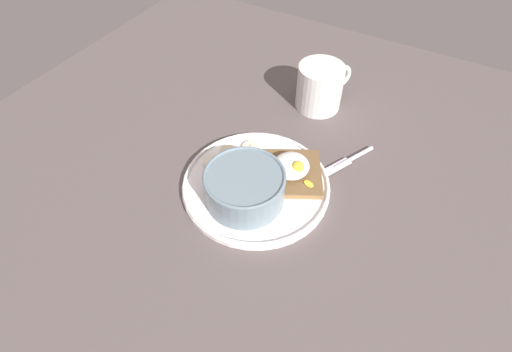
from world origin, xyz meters
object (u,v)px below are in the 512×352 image
at_px(banana_slice_front, 250,158).
at_px(banana_slice_left, 228,153).
at_px(banana_slice_right, 251,147).
at_px(banana_slice_back, 215,161).
at_px(poached_egg, 292,166).
at_px(coffee_mug, 320,86).
at_px(toast_slice, 291,173).
at_px(knife, 347,161).
at_px(oatmeal_bowl, 244,186).

height_order(banana_slice_front, banana_slice_left, banana_slice_front).
height_order(banana_slice_front, banana_slice_right, banana_slice_front).
distance_m(banana_slice_left, banana_slice_back, 0.03).
xyz_separation_m(poached_egg, banana_slice_left, (0.01, -0.12, -0.02)).
distance_m(poached_egg, coffee_mug, 0.23).
relative_size(banana_slice_back, banana_slice_right, 0.94).
bearing_deg(toast_slice, banana_slice_left, -85.37).
bearing_deg(banana_slice_right, knife, 111.27).
xyz_separation_m(toast_slice, banana_slice_right, (-0.02, -0.09, -0.00)).
distance_m(poached_egg, banana_slice_back, 0.14).
bearing_deg(oatmeal_bowl, banana_slice_back, -115.87).
bearing_deg(poached_egg, knife, 141.68).
height_order(toast_slice, banana_slice_right, toast_slice).
bearing_deg(banana_slice_back, poached_egg, 106.54).
bearing_deg(coffee_mug, banana_slice_left, -19.12).
distance_m(banana_slice_front, knife, 0.18).
distance_m(coffee_mug, knife, 0.18).
distance_m(toast_slice, banana_slice_right, 0.10).
relative_size(oatmeal_bowl, toast_slice, 0.93).
height_order(banana_slice_left, banana_slice_right, banana_slice_left).
distance_m(banana_slice_front, coffee_mug, 0.23).
relative_size(toast_slice, knife, 1.18).
height_order(oatmeal_bowl, toast_slice, oatmeal_bowl).
relative_size(oatmeal_bowl, coffee_mug, 1.09).
relative_size(poached_egg, banana_slice_front, 1.67).
bearing_deg(banana_slice_left, knife, 116.85).
distance_m(banana_slice_back, banana_slice_right, 0.07).
bearing_deg(banana_slice_left, banana_slice_back, -15.69).
bearing_deg(knife, banana_slice_left, -63.15).
height_order(banana_slice_back, coffee_mug, coffee_mug).
distance_m(oatmeal_bowl, toast_slice, 0.10).
height_order(oatmeal_bowl, coffee_mug, coffee_mug).
bearing_deg(poached_egg, banana_slice_right, -104.35).
bearing_deg(banana_slice_right, oatmeal_bowl, 24.67).
bearing_deg(banana_slice_front, poached_egg, 92.06).
distance_m(banana_slice_left, knife, 0.22).
relative_size(banana_slice_front, coffee_mug, 0.40).
bearing_deg(oatmeal_bowl, banana_slice_right, -155.33).
relative_size(toast_slice, banana_slice_left, 3.89).
bearing_deg(knife, poached_egg, -38.32).
bearing_deg(banana_slice_back, banana_slice_front, 124.90).
height_order(banana_slice_left, banana_slice_back, banana_slice_back).
height_order(toast_slice, banana_slice_back, same).
xyz_separation_m(banana_slice_left, banana_slice_back, (0.03, -0.01, 0.00)).
height_order(toast_slice, coffee_mug, coffee_mug).
xyz_separation_m(banana_slice_back, banana_slice_right, (-0.06, 0.04, -0.00)).
bearing_deg(banana_slice_left, toast_slice, 94.63).
distance_m(poached_egg, knife, 0.12).
distance_m(toast_slice, banana_slice_back, 0.14).
height_order(oatmeal_bowl, banana_slice_right, oatmeal_bowl).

